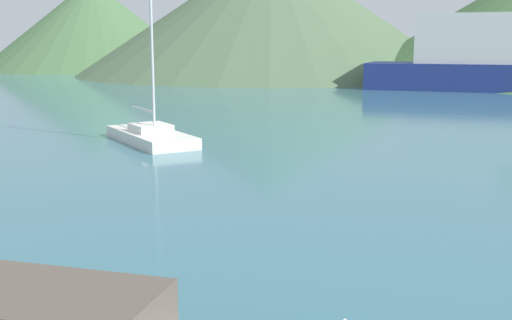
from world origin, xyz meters
TOP-DOWN VIEW (x-y plane):
  - sailboat_inner at (-7.73, 21.87)m, footprint 6.08×5.24m
  - hill_west at (-56.03, 80.02)m, footprint 33.93×33.93m
  - hill_central at (-25.13, 77.06)m, footprint 50.11×50.11m

SIDE VIEW (x-z plane):
  - sailboat_inner at x=-7.73m, z-range -3.87..4.59m
  - hill_west at x=-56.03m, z-range 0.00..13.53m
  - hill_central at x=-25.13m, z-range 0.00..16.43m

